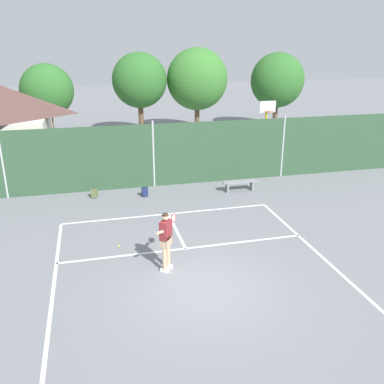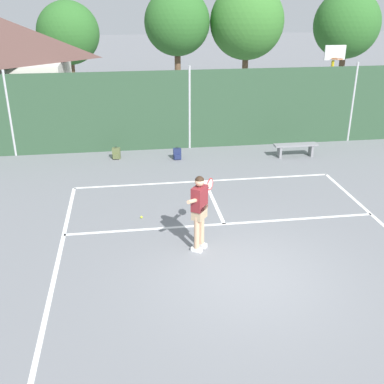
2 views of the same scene
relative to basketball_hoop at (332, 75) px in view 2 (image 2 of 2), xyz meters
name	(u,v)px [view 2 (image 2 of 2)]	position (x,y,z in m)	size (l,w,h in m)	color
ground_plane	(248,277)	(-6.36, -10.85, -2.31)	(120.00, 120.00, 0.00)	slate
court_markings	(241,261)	(-6.36, -10.20, -2.31)	(8.30, 11.10, 0.01)	white
chainlink_fence	(190,110)	(-6.36, -1.85, -0.83)	(26.09, 0.09, 3.12)	#2D4C33
basketball_hoop	(332,75)	(0.00, 0.00, 0.00)	(0.90, 0.67, 3.55)	yellow
treeline_backdrop	(173,24)	(-5.79, 9.24, 1.54)	(26.63, 3.92, 6.17)	brown
tennis_player	(200,206)	(-7.21, -9.54, -1.20)	(0.82, 1.25, 1.85)	silver
tennis_ball	(141,217)	(-8.49, -7.72, -2.28)	(0.07, 0.07, 0.07)	#CCE033
backpack_olive	(116,154)	(-9.17, -2.76, -2.12)	(0.30, 0.27, 0.46)	#566038
backpack_navy	(177,154)	(-6.99, -3.12, -2.12)	(0.28, 0.25, 0.46)	navy
courtside_bench	(296,147)	(-2.67, -3.45, -1.95)	(1.60, 0.36, 0.48)	gray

